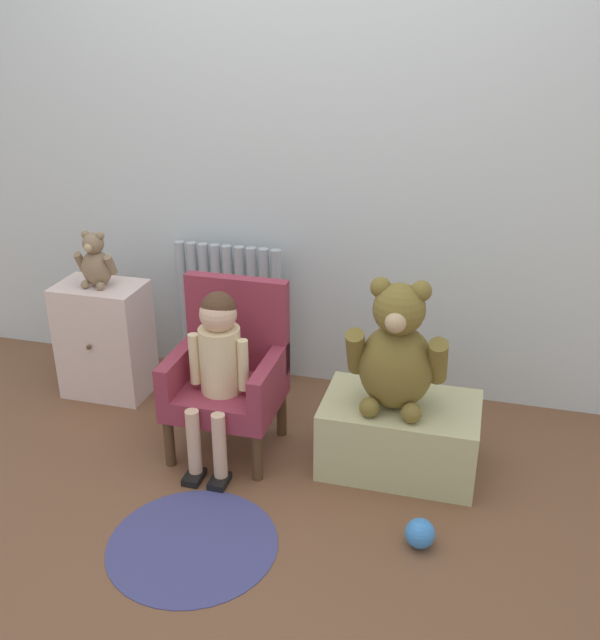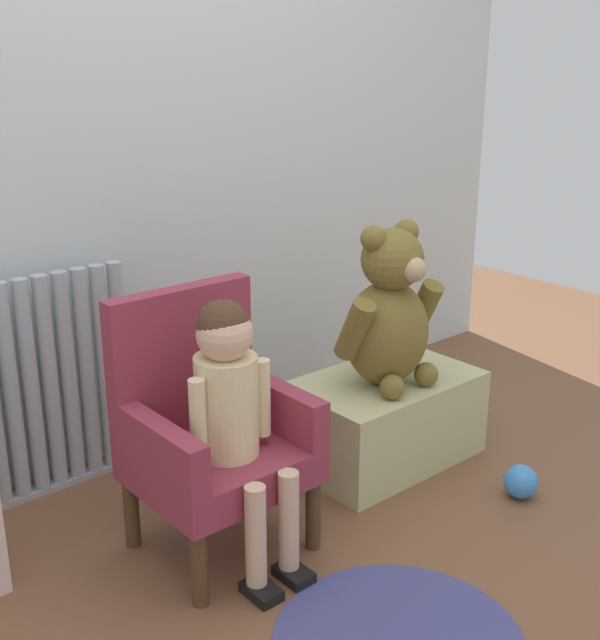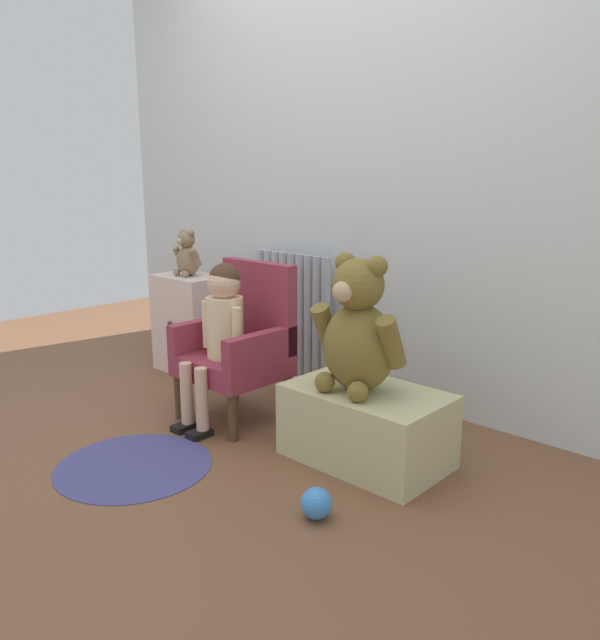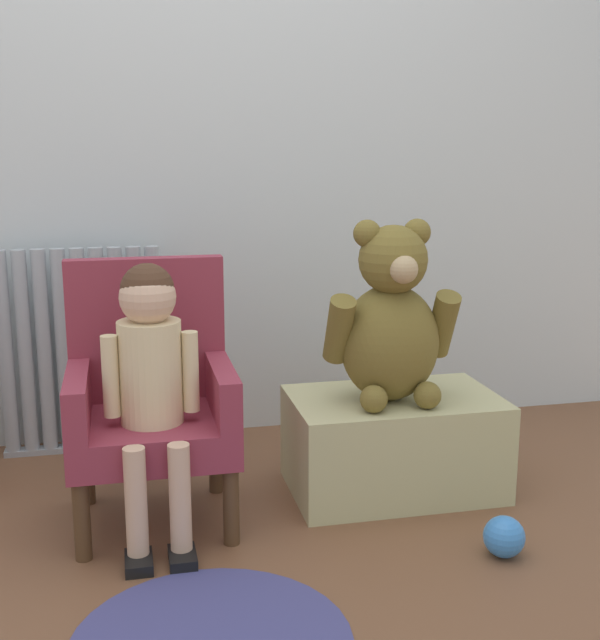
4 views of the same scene
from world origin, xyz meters
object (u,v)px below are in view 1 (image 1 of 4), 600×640
at_px(child_armchair, 229,371).
at_px(low_bench, 399,435).
at_px(radiator, 230,314).
at_px(floor_rug, 193,544).
at_px(large_teddy_bear, 397,353).
at_px(child_figure, 218,355).
at_px(small_teddy_bear, 96,262).
at_px(small_dresser, 105,339).
at_px(toy_ball, 420,533).

bearing_deg(child_armchair, low_bench, 1.30).
xyz_separation_m(radiator, floor_rug, (0.30, -1.23, -0.35)).
bearing_deg(large_teddy_bear, child_armchair, 178.91).
relative_size(child_armchair, child_figure, 0.98).
height_order(low_bench, large_teddy_bear, large_teddy_bear).
xyz_separation_m(radiator, small_teddy_bear, (-0.53, -0.30, 0.33)).
bearing_deg(small_teddy_bear, radiator, 29.26).
height_order(small_dresser, child_armchair, child_armchair).
xyz_separation_m(small_dresser, large_teddy_bear, (1.45, -0.29, 0.26)).
relative_size(small_teddy_bear, toy_ball, 2.43).
distance_m(small_teddy_bear, floor_rug, 1.42).
relative_size(large_teddy_bear, toy_ball, 4.99).
xyz_separation_m(small_dresser, child_figure, (0.75, -0.39, 0.21)).
height_order(child_armchair, child_figure, child_figure).
bearing_deg(radiator, child_armchair, -69.82).
height_order(small_teddy_bear, toy_ball, small_teddy_bear).
distance_m(low_bench, small_teddy_bear, 1.59).
bearing_deg(toy_ball, large_teddy_bear, 111.58).
bearing_deg(radiator, small_dresser, -151.35).
relative_size(floor_rug, toy_ball, 5.68).
relative_size(child_figure, large_teddy_bear, 1.38).
bearing_deg(toy_ball, child_figure, 159.28).
xyz_separation_m(small_teddy_bear, floor_rug, (0.83, -0.93, -0.68)).
bearing_deg(radiator, floor_rug, -76.37).
bearing_deg(small_dresser, toy_ball, -24.03).
xyz_separation_m(large_teddy_bear, toy_ball, (0.17, -0.43, -0.49)).
xyz_separation_m(large_teddy_bear, small_teddy_bear, (-1.45, 0.28, 0.14)).
relative_size(large_teddy_bear, small_teddy_bear, 2.05).
xyz_separation_m(low_bench, toy_ball, (0.14, -0.46, -0.10)).
height_order(small_dresser, child_figure, child_figure).
height_order(child_figure, toy_ball, child_figure).
distance_m(small_dresser, small_teddy_bear, 0.40).
bearing_deg(large_teddy_bear, low_bench, 46.51).
bearing_deg(child_figure, small_dresser, 152.29).
height_order(child_armchair, low_bench, child_armchair).
xyz_separation_m(small_teddy_bear, toy_ball, (1.62, -0.72, -0.63)).
height_order(large_teddy_bear, floor_rug, large_teddy_bear).
bearing_deg(small_teddy_bear, small_dresser, 116.49).
xyz_separation_m(radiator, toy_ball, (1.08, -1.02, -0.30)).
distance_m(child_armchair, child_figure, 0.18).
bearing_deg(large_teddy_bear, toy_ball, -68.42).
height_order(small_teddy_bear, floor_rug, small_teddy_bear).
height_order(small_dresser, floor_rug, small_dresser).
bearing_deg(small_teddy_bear, large_teddy_bear, -11.06).
xyz_separation_m(small_dresser, low_bench, (1.48, -0.26, -0.13)).
bearing_deg(floor_rug, small_teddy_bear, 131.93).
bearing_deg(large_teddy_bear, radiator, 147.45).
bearing_deg(low_bench, small_teddy_bear, 170.27).
relative_size(radiator, child_figure, 0.95).
height_order(low_bench, toy_ball, low_bench).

